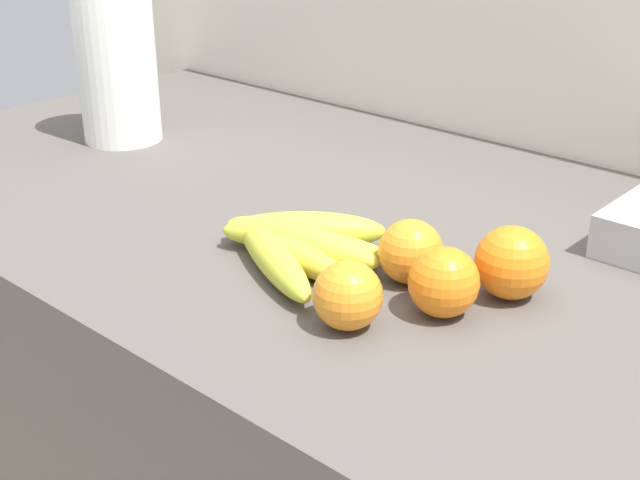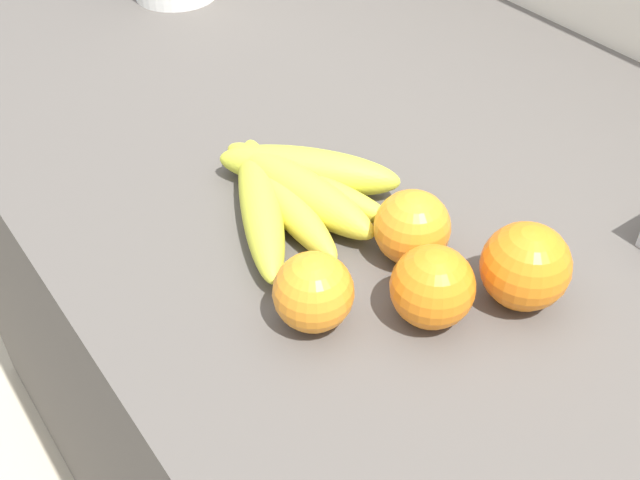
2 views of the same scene
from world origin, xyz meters
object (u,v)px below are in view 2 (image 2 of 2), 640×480
object	(u,v)px
orange_front	(526,267)
orange_back_left	(412,228)
orange_back_right	(432,287)
orange_right	(313,292)
banana_bunch	(291,188)

from	to	relation	value
orange_front	orange_back_left	xyz separation A→B (m)	(-0.09, -0.04, -0.00)
orange_back_right	orange_right	size ratio (longest dim) A/B	1.05
orange_back_right	orange_right	world-z (taller)	orange_back_right
banana_bunch	orange_right	size ratio (longest dim) A/B	3.12
banana_bunch	orange_back_right	bearing A→B (deg)	2.49
orange_back_right	orange_right	bearing A→B (deg)	-123.42
orange_right	banana_bunch	bearing A→B (deg)	152.35
orange_back_right	orange_front	size ratio (longest dim) A/B	0.93
orange_right	orange_front	distance (m)	0.17
orange_front	orange_back_left	world-z (taller)	orange_front
banana_bunch	orange_right	world-z (taller)	orange_right
banana_bunch	orange_back_left	distance (m)	0.13
orange_back_left	banana_bunch	bearing A→B (deg)	-160.46
orange_right	orange_back_left	distance (m)	0.11
banana_bunch	orange_back_left	xyz separation A→B (m)	(0.12, 0.04, 0.01)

